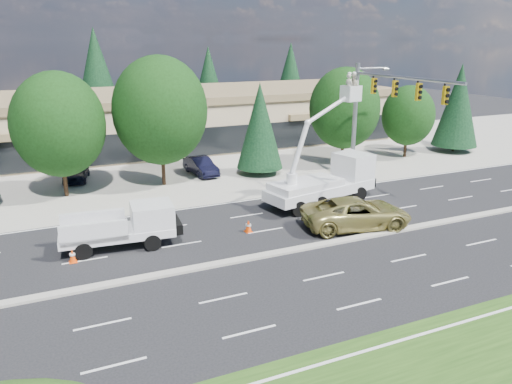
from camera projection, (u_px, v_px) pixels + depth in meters
name	position (u px, v px, depth m)	size (l,w,h in m)	color
ground	(292.00, 251.00, 26.05)	(140.00, 140.00, 0.00)	black
concrete_apron	(184.00, 166.00, 43.50)	(140.00, 22.00, 0.01)	gray
road_median	(292.00, 250.00, 26.03)	(120.00, 0.55, 0.12)	gray
strip_mall	(155.00, 118.00, 51.38)	(50.40, 15.40, 5.50)	tan
tree_front_c	(59.00, 125.00, 33.75)	(6.24, 6.24, 8.66)	#332114
tree_front_d	(160.00, 111.00, 36.32)	(6.91, 6.91, 9.59)	#332114
tree_front_e	(260.00, 126.00, 39.93)	(3.75, 3.75, 7.39)	#332114
tree_front_f	(345.00, 108.00, 42.77)	(6.07, 6.07, 8.42)	#332114
tree_front_g	(408.00, 116.00, 45.81)	(4.79, 4.79, 6.64)	#332114
tree_front_h	(458.00, 105.00, 47.96)	(4.29, 4.29, 8.45)	#332114
tree_back_b	(97.00, 76.00, 59.25)	(6.10, 6.10, 12.03)	#332114
tree_back_c	(209.00, 82.00, 65.06)	(4.97, 4.97, 9.79)	#332114
tree_back_d	(290.00, 77.00, 69.68)	(5.19, 5.19, 10.24)	#332114
signal_mast	(374.00, 108.00, 34.34)	(2.76, 10.16, 9.00)	gray
utility_pickup	(126.00, 230.00, 26.39)	(6.02, 2.71, 2.24)	white
bucket_truck	(329.00, 175.00, 33.46)	(8.33, 3.97, 8.57)	white
traffic_cone_a	(72.00, 256.00, 24.66)	(0.40, 0.40, 0.70)	#F14207
traffic_cone_b	(248.00, 226.00, 28.58)	(0.40, 0.40, 0.70)	#F14207
traffic_cone_c	(249.00, 226.00, 28.55)	(0.40, 0.40, 0.70)	#F14207
traffic_cone_d	(357.00, 204.00, 32.45)	(0.40, 0.40, 0.70)	#F14207
minivan	(357.00, 213.00, 29.11)	(2.94, 6.39, 1.77)	#A69A50
parked_car_west	(76.00, 171.00, 38.97)	(1.71, 4.25, 1.45)	black
parked_car_east	(201.00, 166.00, 40.60)	(1.51, 4.34, 1.43)	black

